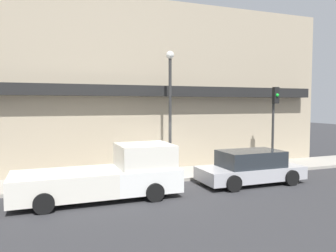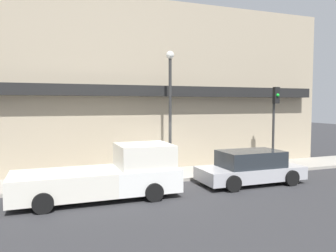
# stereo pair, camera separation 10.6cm
# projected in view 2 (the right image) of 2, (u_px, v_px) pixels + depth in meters

# --- Properties ---
(ground_plane) EXTENTS (80.00, 80.00, 0.00)m
(ground_plane) POSITION_uv_depth(u_px,v_px,m) (170.00, 183.00, 13.82)
(ground_plane) COLOR #2D2D30
(sidewalk) EXTENTS (36.00, 2.45, 0.14)m
(sidewalk) POSITION_uv_depth(u_px,v_px,m) (160.00, 175.00, 14.96)
(sidewalk) COLOR #9E998E
(sidewalk) RESTS_ON ground
(building) EXTENTS (19.80, 3.80, 11.14)m
(building) POSITION_uv_depth(u_px,v_px,m) (143.00, 88.00, 17.21)
(building) COLOR tan
(building) RESTS_ON ground
(pickup_truck) EXTENTS (5.72, 2.25, 1.86)m
(pickup_truck) POSITION_uv_depth(u_px,v_px,m) (109.00, 175.00, 11.60)
(pickup_truck) COLOR white
(pickup_truck) RESTS_ON ground
(parked_car) EXTENTS (4.42, 2.00, 1.39)m
(parked_car) POSITION_uv_depth(u_px,v_px,m) (250.00, 168.00, 13.66)
(parked_car) COLOR #ADADB2
(parked_car) RESTS_ON ground
(fire_hydrant) EXTENTS (0.18, 0.18, 0.68)m
(fire_hydrant) POSITION_uv_depth(u_px,v_px,m) (140.00, 171.00, 13.90)
(fire_hydrant) COLOR #196633
(fire_hydrant) RESTS_ON sidewalk
(street_lamp) EXTENTS (0.36, 0.36, 5.57)m
(street_lamp) POSITION_uv_depth(u_px,v_px,m) (170.00, 98.00, 14.85)
(street_lamp) COLOR #2D2D2D
(street_lamp) RESTS_ON sidewalk
(traffic_light) EXTENTS (0.28, 0.42, 4.02)m
(traffic_light) POSITION_uv_depth(u_px,v_px,m) (275.00, 113.00, 16.17)
(traffic_light) COLOR #2D2D2D
(traffic_light) RESTS_ON sidewalk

